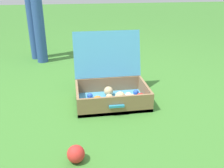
{
  "coord_description": "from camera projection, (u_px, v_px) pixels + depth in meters",
  "views": [
    {
      "loc": [
        -0.19,
        -1.76,
        0.92
      ],
      "look_at": [
        0.09,
        -0.02,
        0.16
      ],
      "focal_mm": 39.99,
      "sensor_mm": 36.0,
      "label": 1
    }
  ],
  "objects": [
    {
      "name": "ground_plane",
      "position": [
        100.0,
        103.0,
        1.99
      ],
      "size": [
        16.0,
        16.0,
        0.0
      ],
      "primitive_type": "plane",
      "color": "#3D7A2D"
    },
    {
      "name": "open_suitcase",
      "position": [
        112.0,
        87.0,
        1.99
      ],
      "size": [
        0.55,
        0.51,
        0.52
      ],
      "color": "#4799C6",
      "rests_on": "ground"
    },
    {
      "name": "stray_ball_on_grass",
      "position": [
        76.0,
        154.0,
        1.34
      ],
      "size": [
        0.1,
        0.1,
        0.1
      ],
      "primitive_type": "sphere",
      "color": "red",
      "rests_on": "ground"
    }
  ]
}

